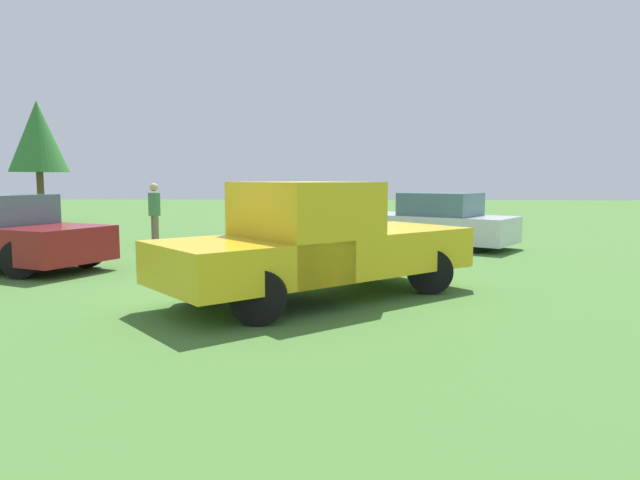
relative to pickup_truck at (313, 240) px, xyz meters
The scene contains 6 objects.
ground_plane 1.40m from the pickup_truck, 104.82° to the left, with size 80.00×80.00×0.00m, color #477533.
pickup_truck is the anchor object (origin of this frame).
sedan_near 7.18m from the pickup_truck, 156.22° to the left, with size 4.92×3.47×1.50m.
sedan_far 7.59m from the pickup_truck, 67.64° to the left, with size 4.51×3.79×1.45m.
person_bystander 8.27m from the pickup_truck, 124.50° to the left, with size 0.45×0.45×1.71m.
tree_back_right 19.48m from the pickup_truck, 129.15° to the left, with size 2.34×2.34×5.01m.
Camera 1 is at (0.75, -9.65, 1.83)m, focal length 32.49 mm.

